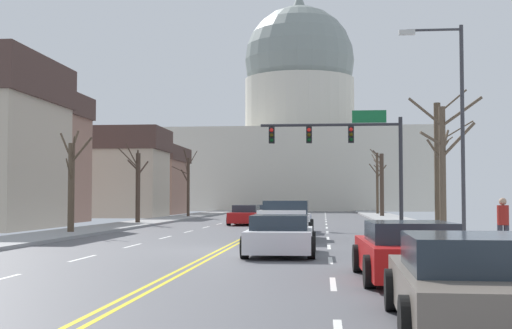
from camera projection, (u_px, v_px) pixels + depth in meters
The scene contains 22 objects.
ground at pixel (222, 250), 22.68m from camera, with size 20.00×180.00×0.20m.
signal_gantry at pixel (349, 143), 38.82m from camera, with size 7.91×0.41×6.46m.
street_lamp_right at pixel (454, 113), 24.47m from camera, with size 2.24×0.24×7.69m.
capitol_building at pixel (300, 134), 98.16m from camera, with size 35.95×22.69×31.28m.
sedan_near_00 at pixel (291, 220), 34.11m from camera, with size 2.09×4.62×1.30m.
pickup_truck_near_01 at pixel (285, 222), 28.23m from camera, with size 2.25×5.48×1.60m.
sedan_near_02 at pixel (280, 236), 20.84m from camera, with size 2.12×4.33×1.20m.
sedan_near_03 at pixel (408, 252), 14.54m from camera, with size 2.19×4.66×1.23m.
sedan_near_04 at pixel (469, 285), 9.04m from camera, with size 2.11×4.73×1.24m.
sedan_oncoming_00 at pixel (246, 216), 44.04m from camera, with size 2.02×4.47×1.25m.
sedan_oncoming_01 at pixel (261, 212), 56.78m from camera, with size 2.00×4.35×1.14m.
flank_building_00 at pixel (141, 180), 73.24m from camera, with size 9.05×9.67×7.05m.
flank_building_02 at pixel (6, 157), 47.61m from camera, with size 10.10×7.55×8.90m.
flank_building_03 at pixel (90, 172), 61.21m from camera, with size 13.37×6.61×7.78m.
bare_tree_00 at pixel (377, 181), 68.95m from camera, with size 1.68×2.73×6.42m.
bare_tree_01 at pixel (188, 182), 59.29m from camera, with size 2.24×2.21×5.67m.
bare_tree_02 at pixel (438, 164), 34.31m from camera, with size 1.83×1.23×6.95m.
bare_tree_03 at pixel (138, 184), 44.49m from camera, with size 1.90×2.30×5.08m.
bare_tree_04 at pixel (443, 162), 27.09m from camera, with size 2.63×2.05×5.59m.
bare_tree_05 at pixel (72, 182), 32.37m from camera, with size 2.19×2.02×4.77m.
bare_tree_06 at pixel (382, 183), 60.56m from camera, with size 1.00×1.75×5.73m.
pedestrian_00 at pixel (503, 222), 20.61m from camera, with size 0.35×0.34×1.58m.
Camera 1 is at (3.32, -22.57, 1.73)m, focal length 48.81 mm.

